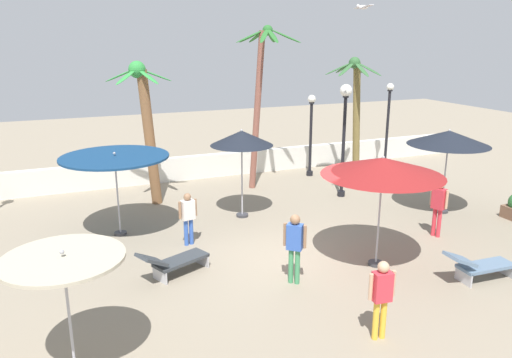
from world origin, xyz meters
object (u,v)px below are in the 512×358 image
Objects in this scene: seagull_0 at (363,7)px; guest_0 at (188,214)px; lamp_post_2 at (388,122)px; patio_umbrella_3 at (63,266)px; patio_umbrella_5 at (449,138)px; lamp_post_1 at (345,121)px; patio_umbrella_4 at (242,139)px; palm_tree_1 at (356,105)px; lamp_post_0 at (311,130)px; guest_3 at (295,242)px; patio_umbrella_0 at (115,159)px; palm_tree_2 at (261,85)px; patio_umbrella_2 at (383,167)px; palm_tree_0 at (146,119)px; guest_2 at (382,293)px; lounge_chair_0 at (173,261)px; lounge_chair_1 at (479,265)px; guest_1 at (439,203)px.

guest_0 is at bearing -177.77° from seagull_0.
patio_umbrella_3 is at bearing -144.42° from lamp_post_2.
patio_umbrella_3 reaches higher than guest_0.
patio_umbrella_5 is 0.69× the size of lamp_post_1.
patio_umbrella_4 is 0.76× the size of lamp_post_2.
lamp_post_1 reaches higher than patio_umbrella_3.
guest_0 is at bearing -153.91° from palm_tree_1.
patio_umbrella_5 is at bearing -71.85° from lamp_post_0.
patio_umbrella_4 is 2.81× the size of seagull_0.
guest_3 is (-8.66, -8.23, -1.07)m from lamp_post_2.
guest_3 is (3.44, -4.73, -1.28)m from patio_umbrella_0.
patio_umbrella_4 is at bearing -171.00° from lamp_post_1.
seagull_0 is at bearing -71.68° from palm_tree_2.
patio_umbrella_2 reaches higher than patio_umbrella_5.
patio_umbrella_2 is at bearing 12.58° from patio_umbrella_3.
patio_umbrella_4 is 3.57m from palm_tree_0.
palm_tree_2 is (7.45, 9.37, 1.89)m from patio_umbrella_3.
lounge_chair_0 is at bearing 126.63° from guest_2.
seagull_0 reaches higher than patio_umbrella_5.
palm_tree_0 is 1.21× the size of lamp_post_1.
palm_tree_0 is at bearing -175.04° from lamp_post_2.
palm_tree_2 is 1.61× the size of lamp_post_2.
patio_umbrella_2 is (5.86, -4.65, 0.29)m from patio_umbrella_0.
seagull_0 is at bearing 29.47° from patio_umbrella_3.
guest_3 is at bearing -131.15° from palm_tree_1.
guest_3 is (-4.70, -5.50, -1.75)m from lamp_post_1.
lamp_post_2 reaches higher than patio_umbrella_4.
seagull_0 is (-0.36, 5.02, 6.16)m from lounge_chair_1.
patio_umbrella_2 is 0.80× the size of lamp_post_2.
lounge_chair_1 is 1.21× the size of guest_0.
seagull_0 is at bearing -113.03° from lamp_post_1.
lamp_post_2 is (3.66, -0.29, 0.15)m from lamp_post_0.
palm_tree_2 reaches higher than palm_tree_0.
lamp_post_2 reaches higher than patio_umbrella_3.
palm_tree_0 is 2.91× the size of guest_1.
palm_tree_0 reaches higher than guest_1.
palm_tree_1 is at bearing 37.65° from patio_umbrella_3.
guest_3 is (5.06, 1.59, -1.01)m from patio_umbrella_3.
patio_umbrella_5 is at bearing -107.50° from lamp_post_2.
guest_1 is at bearing -67.19° from palm_tree_2.
patio_umbrella_4 is 6.76m from patio_umbrella_5.
seagull_0 is (6.41, 1.98, 6.17)m from lounge_chair_0.
guest_2 is (-4.49, -11.21, -0.99)m from lamp_post_0.
guest_2 is at bearing -120.20° from palm_tree_1.
guest_0 is at bearing 55.31° from patio_umbrella_3.
lamp_post_2 is at bearing 35.58° from patio_umbrella_3.
palm_tree_0 is (-4.46, 7.22, 0.40)m from patio_umbrella_2.
lamp_post_0 is at bearing 45.14° from patio_umbrella_3.
patio_umbrella_2 is at bearing -38.42° from patio_umbrella_0.
lounge_chair_0 is 9.11m from seagull_0.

